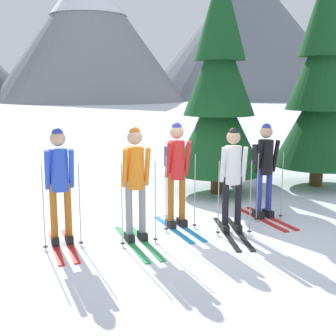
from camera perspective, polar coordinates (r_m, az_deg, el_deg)
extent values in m
plane|color=white|center=(7.77, 0.79, -8.20)|extent=(400.00, 400.00, 0.00)
cube|color=red|center=(7.35, -12.26, -9.51)|extent=(0.25, 1.58, 0.02)
cube|color=red|center=(7.33, -13.99, -9.64)|extent=(0.25, 1.58, 0.02)
cube|color=black|center=(7.42, -12.39, -8.74)|extent=(0.14, 0.27, 0.12)
cylinder|color=#B76019|center=(7.27, -12.53, -5.18)|extent=(0.11, 0.11, 0.88)
cube|color=black|center=(7.40, -14.10, -8.87)|extent=(0.14, 0.27, 0.12)
cylinder|color=#B76019|center=(7.25, -14.27, -5.30)|extent=(0.11, 0.11, 0.88)
cylinder|color=blue|center=(7.12, -13.62, -0.22)|extent=(0.28, 0.28, 0.66)
sphere|color=tan|center=(7.05, -13.79, 3.65)|extent=(0.24, 0.24, 0.24)
sphere|color=#2D389E|center=(7.04, -13.82, 4.22)|extent=(0.18, 0.18, 0.18)
cylinder|color=blue|center=(7.07, -12.13, -0.07)|extent=(0.10, 0.21, 0.62)
cylinder|color=blue|center=(7.04, -15.03, -0.25)|extent=(0.10, 0.21, 0.62)
cylinder|color=#A5A5AD|center=(7.09, -11.10, -4.69)|extent=(0.02, 0.02, 1.32)
cylinder|color=black|center=(7.27, -10.93, -9.24)|extent=(0.07, 0.07, 0.01)
cylinder|color=#A5A5AD|center=(7.04, -15.46, -5.00)|extent=(0.02, 0.02, 1.32)
cylinder|color=black|center=(7.22, -15.23, -9.57)|extent=(0.07, 0.07, 0.01)
cube|color=black|center=(7.28, -13.77, 0.27)|extent=(0.27, 0.18, 0.36)
cube|color=green|center=(7.34, -3.00, -9.30)|extent=(0.22, 1.74, 0.02)
cube|color=green|center=(7.28, -4.67, -9.49)|extent=(0.22, 1.74, 0.02)
cube|color=black|center=(7.40, -3.24, -8.54)|extent=(0.13, 0.27, 0.12)
cylinder|color=gray|center=(7.26, -3.28, -4.96)|extent=(0.11, 0.11, 0.88)
cube|color=black|center=(7.34, -4.90, -8.72)|extent=(0.13, 0.27, 0.12)
cylinder|color=gray|center=(7.20, -4.96, -5.11)|extent=(0.11, 0.11, 0.88)
cylinder|color=orange|center=(7.08, -4.19, 0.03)|extent=(0.28, 0.28, 0.66)
sphere|color=tan|center=(7.01, -4.24, 3.92)|extent=(0.24, 0.24, 0.24)
sphere|color=#B76019|center=(7.00, -4.25, 4.50)|extent=(0.18, 0.18, 0.18)
cylinder|color=orange|center=(7.08, -2.65, 0.18)|extent=(0.10, 0.21, 0.63)
cylinder|color=orange|center=(6.97, -5.47, 0.00)|extent=(0.10, 0.21, 0.63)
cylinder|color=#A5A5AD|center=(7.12, -1.62, -4.43)|extent=(0.02, 0.02, 1.32)
cylinder|color=black|center=(7.29, -1.60, -8.98)|extent=(0.07, 0.07, 0.01)
cylinder|color=#A5A5AD|center=(6.97, -5.84, -4.82)|extent=(0.02, 0.02, 1.32)
cylinder|color=black|center=(7.15, -5.75, -9.45)|extent=(0.07, 0.07, 0.01)
cube|color=black|center=(7.24, -4.57, 0.51)|extent=(0.27, 0.18, 0.36)
cube|color=#1E84D1|center=(8.02, 2.08, -7.53)|extent=(0.15, 1.60, 0.02)
cube|color=#1E84D1|center=(7.94, 0.62, -7.73)|extent=(0.15, 1.60, 0.02)
cube|color=black|center=(8.09, 1.78, -6.86)|extent=(0.12, 0.26, 0.12)
cylinder|color=#B76019|center=(7.96, 1.80, -3.55)|extent=(0.11, 0.11, 0.88)
cube|color=black|center=(8.00, 0.34, -7.04)|extent=(0.12, 0.26, 0.12)
cylinder|color=#B76019|center=(7.87, 0.34, -3.70)|extent=(0.11, 0.11, 0.88)
cylinder|color=red|center=(7.78, 1.09, 1.03)|extent=(0.28, 0.28, 0.66)
sphere|color=tan|center=(7.71, 1.10, 4.59)|extent=(0.24, 0.24, 0.24)
sphere|color=#2D389E|center=(7.71, 1.10, 5.12)|extent=(0.18, 0.18, 0.18)
cylinder|color=red|center=(7.80, 2.48, 1.18)|extent=(0.09, 0.21, 0.63)
cylinder|color=red|center=(7.65, 0.04, 1.01)|extent=(0.09, 0.21, 0.63)
cylinder|color=#A5A5AD|center=(7.84, 3.42, -3.02)|extent=(0.02, 0.02, 1.32)
cylinder|color=black|center=(8.00, 3.37, -7.21)|extent=(0.07, 0.07, 0.01)
cylinder|color=#A5A5AD|center=(7.62, -0.23, -3.39)|extent=(0.02, 0.02, 1.32)
cylinder|color=black|center=(7.79, -0.23, -7.69)|extent=(0.07, 0.07, 0.01)
cube|color=#384C99|center=(7.93, 0.59, 1.46)|extent=(0.27, 0.17, 0.36)
cube|color=black|center=(7.84, 8.94, -8.10)|extent=(0.67, 1.68, 0.02)
cube|color=black|center=(7.78, 7.35, -8.18)|extent=(0.67, 1.68, 0.02)
cube|color=black|center=(7.91, 8.77, -7.39)|extent=(0.19, 0.28, 0.12)
cylinder|color=black|center=(7.78, 8.86, -4.13)|extent=(0.11, 0.11, 0.85)
cube|color=black|center=(7.85, 7.20, -7.47)|extent=(0.19, 0.28, 0.12)
cylinder|color=black|center=(7.72, 7.28, -4.19)|extent=(0.11, 0.11, 0.85)
cylinder|color=white|center=(7.62, 8.20, 0.38)|extent=(0.28, 0.28, 0.64)
sphere|color=tan|center=(7.55, 8.29, 3.88)|extent=(0.23, 0.23, 0.23)
sphere|color=black|center=(7.54, 8.30, 4.40)|extent=(0.17, 0.17, 0.17)
cylinder|color=white|center=(7.60, 9.62, 0.45)|extent=(0.14, 0.22, 0.61)
cylinder|color=white|center=(7.51, 6.98, 0.41)|extent=(0.14, 0.22, 0.61)
cylinder|color=#A5A5AD|center=(7.63, 10.39, -3.75)|extent=(0.02, 0.02, 1.27)
cylinder|color=black|center=(7.79, 10.25, -7.87)|extent=(0.07, 0.07, 0.01)
cylinder|color=#A5A5AD|center=(7.50, 6.41, -3.89)|extent=(0.02, 0.02, 1.27)
cylinder|color=black|center=(7.66, 6.32, -8.08)|extent=(0.07, 0.07, 0.01)
cube|color=#384C99|center=(7.77, 7.90, 0.83)|extent=(0.30, 0.24, 0.36)
cube|color=red|center=(8.78, 12.88, -6.18)|extent=(0.17, 1.60, 0.02)
cube|color=red|center=(8.66, 11.69, -6.37)|extent=(0.17, 1.60, 0.02)
cube|color=black|center=(8.84, 12.53, -5.58)|extent=(0.12, 0.26, 0.12)
cylinder|color=#2D389E|center=(8.73, 12.65, -2.65)|extent=(0.11, 0.11, 0.85)
cube|color=black|center=(8.72, 11.34, -5.76)|extent=(0.12, 0.26, 0.12)
cylinder|color=#2D389E|center=(8.60, 11.45, -2.79)|extent=(0.11, 0.11, 0.85)
cylinder|color=black|center=(8.55, 12.21, 1.36)|extent=(0.28, 0.28, 0.64)
sphere|color=tan|center=(8.49, 12.34, 4.48)|extent=(0.23, 0.23, 0.23)
sphere|color=#2D389E|center=(8.48, 12.35, 4.94)|extent=(0.17, 0.17, 0.17)
cylinder|color=black|center=(8.60, 13.43, 1.48)|extent=(0.09, 0.21, 0.61)
cylinder|color=black|center=(8.39, 11.44, 1.35)|extent=(0.09, 0.21, 0.61)
cylinder|color=#A5A5AD|center=(8.66, 14.23, -2.19)|extent=(0.02, 0.02, 1.27)
cylinder|color=black|center=(8.80, 14.05, -5.86)|extent=(0.07, 0.07, 0.01)
cylinder|color=#A5A5AD|center=(8.35, 11.24, -2.53)|extent=(0.02, 0.02, 1.27)
cylinder|color=black|center=(8.50, 11.10, -6.33)|extent=(0.07, 0.07, 0.01)
cube|color=black|center=(8.68, 11.59, 1.73)|extent=(0.27, 0.17, 0.36)
cylinder|color=#51381E|center=(12.91, 6.10, 0.99)|extent=(0.23, 0.23, 0.74)
cone|color=#14471E|center=(12.81, 6.17, 4.42)|extent=(1.57, 1.57, 1.55)
cone|color=#14471E|center=(12.74, 6.26, 8.81)|extent=(1.20, 1.20, 1.55)
cone|color=#14471E|center=(12.74, 6.34, 12.86)|extent=(0.86, 0.86, 1.55)
cylinder|color=#51381E|center=(11.79, 18.29, 0.33)|extent=(0.32, 0.32, 1.03)
cone|color=#14471E|center=(11.66, 18.60, 5.60)|extent=(2.20, 2.20, 2.18)
cone|color=#14471E|center=(11.64, 19.01, 12.35)|extent=(1.68, 1.68, 2.18)
cone|color=#14471E|center=(11.76, 19.39, 18.49)|extent=(1.20, 1.20, 2.18)
cylinder|color=#51381E|center=(10.51, 6.28, -0.51)|extent=(0.31, 0.31, 0.99)
cone|color=#14471E|center=(10.36, 6.39, 5.16)|extent=(2.11, 2.11, 2.09)
cone|color=#14471E|center=(10.32, 6.54, 12.46)|extent=(1.61, 1.61, 2.09)
cone|color=#14471E|center=(10.43, 6.69, 19.10)|extent=(1.15, 1.15, 2.09)
cone|color=gray|center=(70.14, -9.94, 16.44)|extent=(28.68, 28.68, 19.73)
cone|color=slate|center=(82.59, 10.01, 16.49)|extent=(37.56, 37.56, 22.50)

